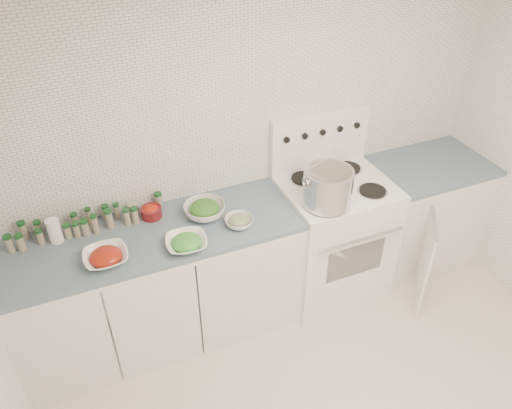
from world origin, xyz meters
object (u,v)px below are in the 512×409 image
Objects in this scene: stove at (331,233)px; stock_pot at (328,186)px; bowl_tomato at (106,257)px; bowl_snowpea at (186,243)px.

stove is 0.64m from stock_pot.
stock_pot is 1.43m from bowl_tomato.
bowl_snowpea is at bearing -7.12° from bowl_tomato.
stove reaches higher than stock_pot.
bowl_snowpea is at bearing -178.75° from stock_pot.
bowl_tomato is (-1.42, 0.04, -0.14)m from stock_pot.
stove reaches higher than bowl_snowpea.
stock_pot is at bearing 1.25° from bowl_snowpea.
bowl_tomato reaches higher than bowl_snowpea.
bowl_tomato is at bearing 178.52° from stock_pot.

